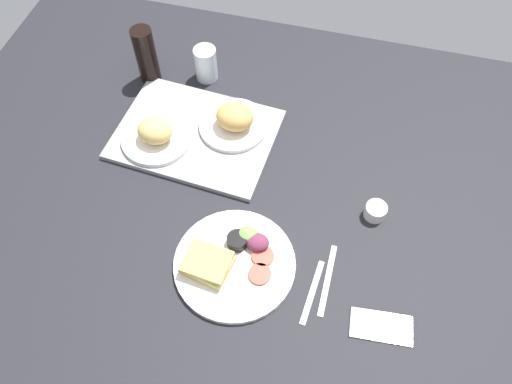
{
  "coord_description": "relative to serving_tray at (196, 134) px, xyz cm",
  "views": [
    {
      "loc": [
        19.62,
        -64.56,
        113.77
      ],
      "look_at": [
        2.0,
        3.0,
        4.0
      ],
      "focal_mm": 34.82,
      "sensor_mm": 36.0,
      "label": 1
    }
  ],
  "objects": [
    {
      "name": "bread_plate_near",
      "position": [
        -9.76,
        -5.38,
        3.55
      ],
      "size": [
        20.35,
        20.35,
        8.19
      ],
      "color": "white",
      "rests_on": "serving_tray"
    },
    {
      "name": "ground_plane",
      "position": [
        20.52,
        -19.81,
        -2.3
      ],
      "size": [
        190.0,
        150.0,
        3.0
      ],
      "primitive_type": "cube",
      "color": "black"
    },
    {
      "name": "cell_phone",
      "position": [
        59.28,
        -42.92,
        -0.4
      ],
      "size": [
        14.97,
        8.42,
        0.8
      ],
      "primitive_type": "cube",
      "rotation": [
        0.0,
        0.0,
        0.09
      ],
      "color": "black",
      "rests_on": "ground_plane"
    },
    {
      "name": "fork",
      "position": [
        42.22,
        -38.64,
        -0.55
      ],
      "size": [
        2.95,
        17.06,
        0.5
      ],
      "primitive_type": "cube",
      "rotation": [
        0.0,
        0.0,
        1.48
      ],
      "color": "#B7B7BC",
      "rests_on": "ground_plane"
    },
    {
      "name": "soda_bottle",
      "position": [
        -21.26,
        19.04,
        8.49
      ],
      "size": [
        6.4,
        6.4,
        18.57
      ],
      "primitive_type": "cylinder",
      "color": "black",
      "rests_on": "ground_plane"
    },
    {
      "name": "knife",
      "position": [
        45.22,
        -34.64,
        -0.55
      ],
      "size": [
        1.56,
        19.01,
        0.5
      ],
      "primitive_type": "cube",
      "rotation": [
        0.0,
        0.0,
        1.56
      ],
      "color": "#B7B7BC",
      "rests_on": "ground_plane"
    },
    {
      "name": "espresso_cup",
      "position": [
        53.85,
        -13.47,
        1.2
      ],
      "size": [
        5.6,
        5.6,
        4.0
      ],
      "primitive_type": "cylinder",
      "color": "silver",
      "rests_on": "ground_plane"
    },
    {
      "name": "serving_tray",
      "position": [
        0.0,
        0.0,
        0.0
      ],
      "size": [
        47.27,
        36.17,
        1.6
      ],
      "primitive_type": "cube",
      "rotation": [
        0.0,
        0.0,
        -0.07
      ],
      "color": "gray",
      "rests_on": "ground_plane"
    },
    {
      "name": "bread_plate_far",
      "position": [
        10.42,
        4.76,
        4.03
      ],
      "size": [
        20.04,
        20.04,
        8.82
      ],
      "color": "white",
      "rests_on": "serving_tray"
    },
    {
      "name": "drinking_glass",
      "position": [
        -4.19,
        23.95,
        4.7
      ],
      "size": [
        6.94,
        6.94,
        11.0
      ],
      "primitive_type": "cylinder",
      "color": "silver",
      "rests_on": "ground_plane"
    },
    {
      "name": "plate_with_salad",
      "position": [
        21.57,
        -36.24,
        0.84
      ],
      "size": [
        30.16,
        30.16,
        5.4
      ],
      "color": "white",
      "rests_on": "ground_plane"
    }
  ]
}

